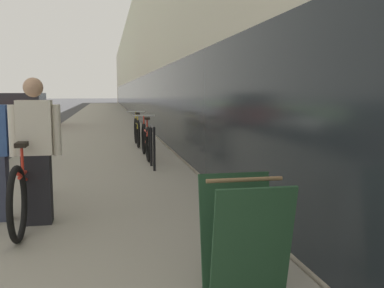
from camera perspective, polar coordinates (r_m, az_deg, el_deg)
sidewalk_slab at (r=25.11m, az=-11.93°, el=3.22°), size 3.77×70.00×0.12m
storefront_facade at (r=33.77m, az=0.08°, el=10.25°), size 10.01×70.00×7.16m
tandem_bicycle at (r=5.54m, az=-20.42°, el=-4.82°), size 0.52×2.69×0.98m
person_rider at (r=5.13m, az=-20.09°, el=-0.93°), size 0.56×0.22×1.66m
bike_rack_hoop at (r=8.44m, az=-5.27°, el=0.19°), size 0.05×0.60×0.84m
cruiser_bike_nearest at (r=9.86m, az=-6.17°, el=0.50°), size 0.52×1.91×0.96m
cruiser_bike_middle at (r=12.14m, az=-7.35°, el=1.68°), size 0.52×1.77×0.95m
sandwich_board_sign at (r=3.17m, az=6.92°, el=-12.41°), size 0.56×0.56×0.90m
parked_sedan_far at (r=19.68m, az=-21.37°, el=3.82°), size 1.84×4.38×1.58m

